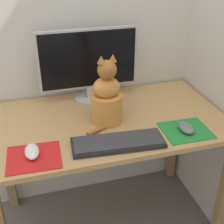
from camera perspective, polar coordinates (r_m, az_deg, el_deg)
The scene contains 10 objects.
ground_plane at distance 2.06m, azimuth -0.72°, elevation -19.27°, with size 12.00×12.00×0.00m, color slate.
wall_back at distance 1.74m, azimuth -4.42°, elevation 19.54°, with size 7.00×0.04×2.50m.
desk at distance 1.64m, azimuth -0.86°, elevation -4.53°, with size 1.20×0.68×0.74m.
monitor at distance 1.69m, azimuth -4.30°, elevation 8.97°, with size 0.54×0.17×0.40m.
keyboard at distance 1.39m, azimuth 1.10°, elevation -5.56°, with size 0.42×0.18×0.02m.
mousepad_left at distance 1.36m, azimuth -14.08°, elevation -8.04°, with size 0.23×0.21×0.00m.
mousepad_right at distance 1.53m, azimuth 13.34°, elevation -3.29°, with size 0.23×0.20×0.00m.
computer_mouse_left at distance 1.36m, azimuth -14.44°, elevation -6.99°, with size 0.06×0.11×0.03m.
computer_mouse_right at distance 1.51m, azimuth 13.38°, elevation -2.81°, with size 0.06×0.10×0.03m.
cat at distance 1.50m, azimuth -1.00°, elevation 2.58°, with size 0.21×0.21×0.35m.
Camera 1 is at (-0.35, -1.31, 1.55)m, focal length 50.00 mm.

